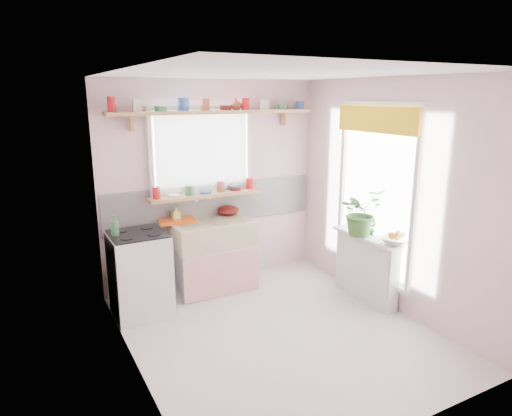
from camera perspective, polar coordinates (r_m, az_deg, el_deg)
room at (r=5.32m, az=4.30°, el=3.68°), size 3.20×3.20×3.20m
sink_unit at (r=5.57m, az=-5.39°, el=-5.87°), size 0.95×0.65×1.11m
cooker at (r=5.07m, az=-14.31°, el=-7.97°), size 0.58×0.58×0.93m
radiator_ledge at (r=5.45m, az=13.60°, el=-7.06°), size 0.22×0.95×0.78m
windowsill at (r=5.54m, az=-6.32°, el=1.62°), size 1.40×0.22×0.04m
pine_shelf at (r=5.47m, az=-5.07°, el=11.85°), size 2.52×0.24×0.04m
shelf_crockery at (r=5.46m, az=-5.32°, el=12.63°), size 2.47×0.11×0.12m
sill_crockery at (r=5.52m, az=-6.50°, el=2.36°), size 1.35×0.11×0.12m
dish_tray at (r=5.50m, az=-9.94°, el=-1.49°), size 0.46×0.37×0.04m
colander at (r=5.73m, az=-3.47°, el=-0.26°), size 0.35×0.35×0.12m
jade_plant at (r=5.23m, az=12.98°, el=-0.48°), size 0.50×0.44×0.54m
fruit_bowl at (r=5.07m, az=17.14°, el=-3.94°), size 0.40×0.40×0.07m
herb_pot at (r=5.31m, az=14.28°, el=-2.15°), size 0.12×0.08×0.22m
soap_bottle_sink at (r=5.48m, az=-9.97°, el=-0.70°), size 0.09×0.09×0.20m
sill_cup at (r=5.73m, az=-3.01°, el=2.78°), size 0.14×0.14×0.09m
sill_bowl at (r=5.74m, az=-2.91°, el=2.62°), size 0.25×0.25×0.06m
shelf_vase at (r=5.64m, az=-2.51°, el=12.90°), size 0.18×0.18×0.15m
cooker_bottle at (r=4.86m, az=-17.26°, el=-2.11°), size 0.09×0.09×0.22m
fruit at (r=5.06m, az=17.19°, el=-3.26°), size 0.20×0.14×0.10m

